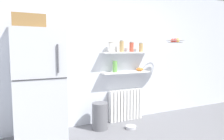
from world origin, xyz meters
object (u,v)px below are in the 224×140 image
object	(u,v)px
radiator	(125,105)
storage_jar_3	(141,47)
storage_jar_0	(111,47)
hanging_fruit_basket	(175,41)
shelf_bowl	(140,69)
storage_jar_1	(122,46)
vase	(115,67)
trash_bin	(100,116)
storage_jar_2	(132,47)
refrigerator	(39,83)
pet_food_bowl	(131,127)

from	to	relation	value
radiator	storage_jar_3	distance (m)	1.18
storage_jar_0	hanging_fruit_basket	world-z (taller)	hanging_fruit_basket
shelf_bowl	hanging_fruit_basket	world-z (taller)	hanging_fruit_basket
shelf_bowl	storage_jar_0	bearing A→B (deg)	180.00
storage_jar_0	radiator	bearing A→B (deg)	5.28
storage_jar_1	vase	world-z (taller)	storage_jar_1
radiator	hanging_fruit_basket	xyz separation A→B (m)	(0.89, -0.37, 1.26)
storage_jar_0	shelf_bowl	xyz separation A→B (m)	(0.63, 0.00, -0.44)
storage_jar_3	trash_bin	size ratio (longest dim) A/B	0.39
storage_jar_1	storage_jar_2	xyz separation A→B (m)	(0.22, 0.00, -0.01)
vase	hanging_fruit_basket	xyz separation A→B (m)	(1.13, -0.34, 0.49)
storage_jar_1	refrigerator	bearing A→B (deg)	-172.43
shelf_bowl	pet_food_bowl	distance (m)	1.15
storage_jar_1	hanging_fruit_basket	bearing A→B (deg)	-19.12
refrigerator	vase	world-z (taller)	refrigerator
storage_jar_0	shelf_bowl	world-z (taller)	storage_jar_0
shelf_bowl	radiator	bearing A→B (deg)	174.32
storage_jar_0	vase	distance (m)	0.37
trash_bin	pet_food_bowl	bearing A→B (deg)	-23.34
pet_food_bowl	hanging_fruit_basket	xyz separation A→B (m)	(1.02, 0.06, 1.54)
refrigerator	pet_food_bowl	size ratio (longest dim) A/B	9.80
storage_jar_2	pet_food_bowl	bearing A→B (deg)	-120.29
vase	shelf_bowl	world-z (taller)	vase
storage_jar_3	hanging_fruit_basket	bearing A→B (deg)	-31.55
vase	pet_food_bowl	world-z (taller)	vase
storage_jar_0	vase	xyz separation A→B (m)	(0.07, 0.00, -0.36)
storage_jar_3	trash_bin	world-z (taller)	storage_jar_3
storage_jar_1	storage_jar_3	distance (m)	0.43
vase	storage_jar_0	bearing A→B (deg)	180.00
shelf_bowl	trash_bin	bearing A→B (deg)	-168.45
storage_jar_3	shelf_bowl	xyz separation A→B (m)	(-0.02, -0.00, -0.44)
trash_bin	hanging_fruit_basket	xyz separation A→B (m)	(1.52, -0.15, 1.33)
trash_bin	shelf_bowl	bearing A→B (deg)	11.55
pet_food_bowl	shelf_bowl	bearing A→B (deg)	43.40
vase	trash_bin	bearing A→B (deg)	-153.55
storage_jar_2	shelf_bowl	world-z (taller)	storage_jar_2
trash_bin	hanging_fruit_basket	world-z (taller)	hanging_fruit_basket
refrigerator	trash_bin	distance (m)	1.20
storage_jar_2	trash_bin	distance (m)	1.44
storage_jar_0	storage_jar_1	xyz separation A→B (m)	(0.22, -0.00, 0.02)
radiator	storage_jar_2	world-z (taller)	storage_jar_2
storage_jar_2	pet_food_bowl	distance (m)	1.50
storage_jar_1	trash_bin	distance (m)	1.35
refrigerator	storage_jar_2	size ratio (longest dim) A/B	9.55
storage_jar_1	trash_bin	size ratio (longest dim) A/B	0.47
storage_jar_0	hanging_fruit_basket	bearing A→B (deg)	-15.89
refrigerator	hanging_fruit_basket	distance (m)	2.61
refrigerator	pet_food_bowl	world-z (taller)	refrigerator
shelf_bowl	storage_jar_1	bearing A→B (deg)	-180.00
storage_jar_3	trash_bin	xyz separation A→B (m)	(-0.96, -0.19, -1.21)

